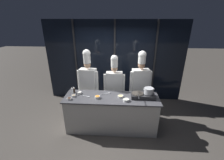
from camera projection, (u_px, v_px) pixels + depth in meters
The scene contains 19 objects.
ground_plane at pixel (111, 127), 4.03m from camera, with size 24.00×24.00×0.00m, color #47423D.
window_wall_back at pixel (115, 62), 5.04m from camera, with size 4.62×0.09×2.70m.
demo_counter at pixel (111, 113), 3.86m from camera, with size 2.33×0.71×0.92m.
portable_stove at pixel (143, 95), 3.65m from camera, with size 0.57×0.32×0.11m.
frying_pan at pixel (138, 93), 3.62m from camera, with size 0.29×0.49×0.05m.
stock_pot at pixel (149, 91), 3.59m from camera, with size 0.25×0.23×0.15m.
squeeze_bottle_soy at pixel (74, 90), 3.87m from camera, with size 0.06×0.06×0.17m.
squeeze_bottle_clear at pixel (72, 91), 3.79m from camera, with size 0.05×0.05×0.20m.
prep_bowl_rice at pixel (80, 93), 3.83m from camera, with size 0.11×0.11×0.05m.
prep_bowl_ginger at pixel (121, 96), 3.67m from camera, with size 0.14×0.14×0.04m.
prep_bowl_mushrooms at pixel (74, 96), 3.69m from camera, with size 0.10×0.10×0.04m.
prep_bowl_carrots at pixel (97, 97), 3.62m from camera, with size 0.13×0.13×0.06m.
prep_bowl_bean_sprouts at pixel (126, 100), 3.49m from camera, with size 0.14×0.14×0.05m.
prep_bowl_soy_glaze at pixel (69, 99), 3.56m from camera, with size 0.11×0.11×0.05m.
serving_spoon_slotted at pixel (108, 93), 3.84m from camera, with size 0.25×0.14×0.02m.
serving_spoon_solid at pixel (87, 96), 3.69m from camera, with size 0.22×0.10×0.02m.
chef_head at pixel (88, 80), 4.26m from camera, with size 0.61×0.30×1.96m.
chef_sous at pixel (114, 83), 4.24m from camera, with size 0.60×0.25×1.82m.
chef_line at pixel (140, 81), 4.16m from camera, with size 0.61×0.30×1.94m.
Camera 1 is at (0.22, -3.24, 2.71)m, focal length 24.00 mm.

